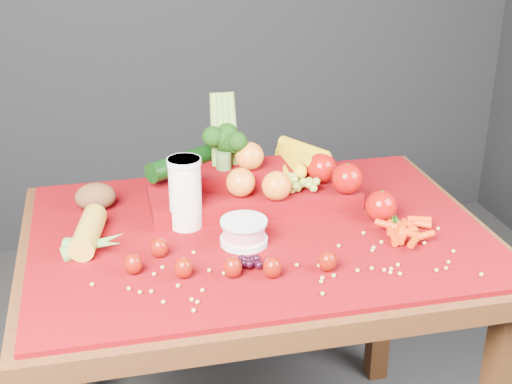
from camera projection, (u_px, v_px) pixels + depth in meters
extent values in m
cube|color=#3A1F0D|center=(258.00, 243.00, 1.70)|extent=(1.10, 0.80, 0.05)
cube|color=#3A1F0D|center=(69.00, 323.00, 2.05)|extent=(0.06, 0.06, 0.70)
cube|color=#3A1F0D|center=(382.00, 284.00, 2.24)|extent=(0.06, 0.06, 0.70)
cube|color=#680309|center=(258.00, 232.00, 1.69)|extent=(1.05, 0.75, 0.01)
cylinder|color=white|center=(185.00, 193.00, 1.66)|extent=(0.08, 0.08, 0.17)
cylinder|color=silver|center=(184.00, 161.00, 1.63)|extent=(0.08, 0.08, 0.01)
cylinder|color=silver|center=(244.00, 241.00, 1.62)|extent=(0.11, 0.11, 0.01)
cylinder|color=pink|center=(244.00, 229.00, 1.60)|extent=(0.09, 0.09, 0.04)
cylinder|color=silver|center=(244.00, 222.00, 1.60)|extent=(0.11, 0.11, 0.01)
ellipsoid|color=maroon|center=(159.00, 247.00, 1.55)|extent=(0.04, 0.04, 0.05)
cone|color=#11490D|center=(159.00, 239.00, 1.55)|extent=(0.03, 0.03, 0.01)
ellipsoid|color=maroon|center=(133.00, 264.00, 1.49)|extent=(0.04, 0.04, 0.05)
cone|color=#11490D|center=(133.00, 255.00, 1.48)|extent=(0.03, 0.03, 0.01)
ellipsoid|color=maroon|center=(183.00, 268.00, 1.47)|extent=(0.04, 0.04, 0.05)
cone|color=#11490D|center=(183.00, 259.00, 1.46)|extent=(0.03, 0.03, 0.01)
ellipsoid|color=maroon|center=(233.00, 267.00, 1.48)|extent=(0.04, 0.04, 0.05)
cone|color=#11490D|center=(233.00, 258.00, 1.47)|extent=(0.03, 0.03, 0.01)
ellipsoid|color=maroon|center=(272.00, 268.00, 1.47)|extent=(0.04, 0.04, 0.05)
cone|color=#11490D|center=(273.00, 258.00, 1.47)|extent=(0.03, 0.03, 0.01)
ellipsoid|color=maroon|center=(328.00, 261.00, 1.50)|extent=(0.04, 0.04, 0.05)
cone|color=#11490D|center=(328.00, 252.00, 1.49)|extent=(0.03, 0.03, 0.01)
cylinder|color=gold|center=(89.00, 232.00, 1.61)|extent=(0.09, 0.19, 0.06)
ellipsoid|color=#58341E|center=(95.00, 197.00, 1.77)|extent=(0.10, 0.07, 0.07)
cube|color=#680309|center=(252.00, 195.00, 1.81)|extent=(0.52, 0.22, 0.04)
cube|color=#680309|center=(240.00, 173.00, 1.84)|extent=(0.28, 0.12, 0.03)
sphere|color=#AA000D|center=(347.00, 178.00, 1.75)|extent=(0.08, 0.08, 0.08)
sphere|color=#AA000D|center=(381.00, 206.00, 1.71)|extent=(0.08, 0.08, 0.08)
sphere|color=#AA000D|center=(322.00, 168.00, 1.82)|extent=(0.08, 0.08, 0.08)
sphere|color=#BD4516|center=(241.00, 182.00, 1.74)|extent=(0.07, 0.07, 0.07)
sphere|color=#BD4516|center=(277.00, 186.00, 1.72)|extent=(0.07, 0.07, 0.07)
sphere|color=#BD4516|center=(250.00, 156.00, 1.80)|extent=(0.07, 0.07, 0.07)
cylinder|color=gold|center=(283.00, 167.00, 1.88)|extent=(0.06, 0.17, 0.04)
cylinder|color=gold|center=(291.00, 161.00, 1.88)|extent=(0.04, 0.17, 0.04)
cylinder|color=gold|center=(298.00, 155.00, 1.87)|extent=(0.07, 0.17, 0.04)
cylinder|color=gold|center=(304.00, 149.00, 1.87)|extent=(0.11, 0.17, 0.04)
cylinder|color=#3F662D|center=(224.00, 160.00, 1.81)|extent=(0.04, 0.04, 0.04)
cylinder|color=olive|center=(215.00, 136.00, 1.82)|extent=(0.03, 0.06, 0.22)
cylinder|color=olive|center=(221.00, 136.00, 1.83)|extent=(0.02, 0.06, 0.22)
cylinder|color=olive|center=(227.00, 135.00, 1.83)|extent=(0.02, 0.06, 0.22)
cylinder|color=olive|center=(233.00, 135.00, 1.83)|extent=(0.03, 0.06, 0.22)
cylinder|color=black|center=(184.00, 162.00, 1.83)|extent=(0.21, 0.16, 0.05)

